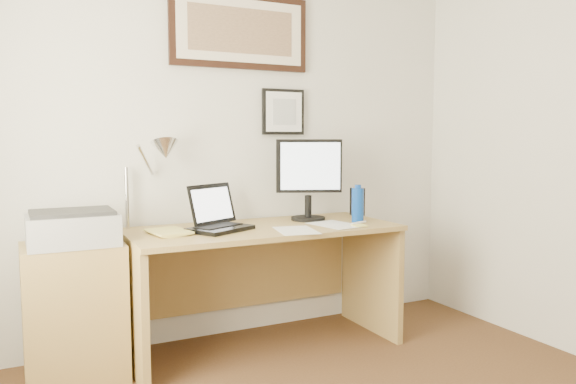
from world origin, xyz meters
TOP-DOWN VIEW (x-y plane):
  - wall_back at (0.00, 2.00)m, footprint 3.50×0.02m
  - side_cabinet at (-0.92, 1.68)m, footprint 0.50×0.40m
  - water_bottle at (0.75, 1.53)m, footprint 0.08×0.08m
  - bottle_cap at (0.75, 1.53)m, footprint 0.04×0.04m
  - speaker at (0.93, 1.80)m, footprint 0.10×0.09m
  - paper_sheet_a at (0.26, 1.42)m, footprint 0.27×0.34m
  - paper_sheet_b at (0.57, 1.49)m, footprint 0.28×0.35m
  - sticky_pad at (0.67, 1.38)m, footprint 0.08×0.08m
  - marker_pen at (0.72, 1.46)m, footprint 0.14×0.06m
  - book at (-0.52, 1.63)m, footprint 0.23×0.29m
  - desk at (0.15, 1.72)m, footprint 1.60×0.70m
  - laptop at (-0.13, 1.66)m, footprint 0.41×0.43m
  - lcd_monitor at (0.52, 1.74)m, footprint 0.40×0.22m
  - printer at (-0.92, 1.65)m, footprint 0.44×0.34m
  - desk_lamp at (-0.41, 1.81)m, footprint 0.29×0.27m
  - picture_large at (0.15, 1.97)m, footprint 0.92×0.04m
  - picture_small at (0.45, 1.97)m, footprint 0.30×0.03m

SIDE VIEW (x-z plane):
  - side_cabinet at x=-0.92m, z-range 0.00..0.73m
  - desk at x=0.15m, z-range 0.14..0.89m
  - paper_sheet_a at x=0.26m, z-range 0.75..0.75m
  - paper_sheet_b at x=0.57m, z-range 0.75..0.75m
  - sticky_pad at x=0.67m, z-range 0.75..0.76m
  - marker_pen at x=0.72m, z-range 0.75..0.77m
  - book at x=-0.52m, z-range 0.75..0.77m
  - laptop at x=-0.13m, z-range 0.68..0.94m
  - printer at x=-0.92m, z-range 0.73..0.91m
  - speaker at x=0.93m, z-range 0.75..0.94m
  - water_bottle at x=0.75m, z-range 0.75..0.97m
  - bottle_cap at x=0.75m, z-range 0.97..0.99m
  - lcd_monitor at x=0.52m, z-range 0.78..1.30m
  - desk_lamp at x=-0.41m, z-range 0.92..1.45m
  - wall_back at x=0.00m, z-range 0.00..2.50m
  - picture_small at x=0.45m, z-range 1.30..1.60m
  - picture_large at x=0.15m, z-range 1.72..2.19m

